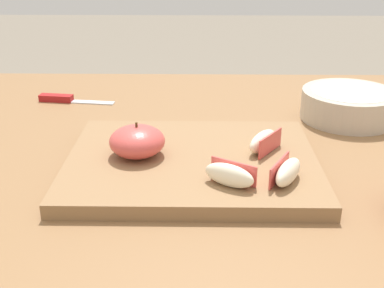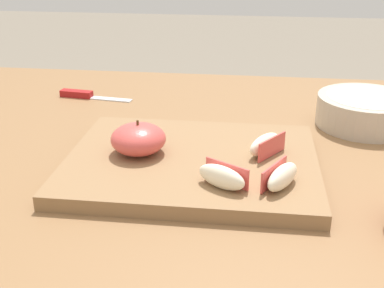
{
  "view_description": "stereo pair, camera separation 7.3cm",
  "coord_description": "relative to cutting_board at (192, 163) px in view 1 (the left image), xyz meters",
  "views": [
    {
      "loc": [
        0.02,
        -0.71,
        1.07
      ],
      "look_at": [
        0.01,
        -0.04,
        0.77
      ],
      "focal_mm": 46.27,
      "sensor_mm": 36.0,
      "label": 1
    },
    {
      "loc": [
        0.1,
        -0.71,
        1.07
      ],
      "look_at": [
        0.01,
        -0.04,
        0.77
      ],
      "focal_mm": 46.27,
      "sensor_mm": 36.0,
      "label": 2
    }
  ],
  "objects": [
    {
      "name": "ceramic_fruit_bowl",
      "position": [
        0.29,
        0.22,
        0.02
      ],
      "size": [
        0.18,
        0.18,
        0.06
      ],
      "color": "#BCB29E",
      "rests_on": "dining_table"
    },
    {
      "name": "cutting_board",
      "position": [
        0.0,
        0.0,
        0.0
      ],
      "size": [
        0.37,
        0.29,
        0.02
      ],
      "color": "olive",
      "rests_on": "dining_table"
    },
    {
      "name": "dining_table",
      "position": [
        -0.01,
        0.04,
        -0.11
      ],
      "size": [
        1.2,
        0.97,
        0.73
      ],
      "color": "brown",
      "rests_on": "ground_plane"
    },
    {
      "name": "apple_wedge_middle",
      "position": [
        0.11,
        0.02,
        0.03
      ],
      "size": [
        0.06,
        0.07,
        0.03
      ],
      "color": "#F4EACC",
      "rests_on": "cutting_board"
    },
    {
      "name": "apple_wedge_near_knife",
      "position": [
        0.13,
        -0.08,
        0.03
      ],
      "size": [
        0.06,
        0.07,
        0.03
      ],
      "color": "#F4EACC",
      "rests_on": "cutting_board"
    },
    {
      "name": "apple_wedge_right",
      "position": [
        0.05,
        -0.09,
        0.03
      ],
      "size": [
        0.07,
        0.06,
        0.03
      ],
      "color": "#F4EACC",
      "rests_on": "cutting_board"
    },
    {
      "name": "paring_knife",
      "position": [
        -0.28,
        0.31,
        -0.0
      ],
      "size": [
        0.16,
        0.04,
        0.01
      ],
      "color": "silver",
      "rests_on": "dining_table"
    },
    {
      "name": "apple_half_skin_up",
      "position": [
        -0.08,
        0.0,
        0.03
      ],
      "size": [
        0.08,
        0.08,
        0.05
      ],
      "color": "#D14C47",
      "rests_on": "cutting_board"
    }
  ]
}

